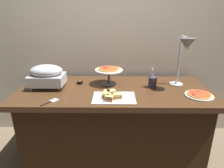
{
  "coord_description": "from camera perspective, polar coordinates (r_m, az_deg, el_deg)",
  "views": [
    {
      "loc": [
        0.0,
        -1.82,
        1.47
      ],
      "look_at": [
        -0.02,
        0.0,
        0.81
      ],
      "focal_mm": 31.14,
      "sensor_mm": 36.0,
      "label": 1
    }
  ],
  "objects": [
    {
      "name": "sauce_cup_near",
      "position": [
        2.11,
        -9.47,
        0.54
      ],
      "size": [
        0.06,
        0.06,
        0.03
      ],
      "color": "black",
      "rests_on": "buffet_table"
    },
    {
      "name": "heat_lamp",
      "position": [
        1.96,
        20.59,
        9.57
      ],
      "size": [
        0.15,
        0.31,
        0.51
      ],
      "color": "#B7BABF",
      "rests_on": "buffet_table"
    },
    {
      "name": "chafing_dish",
      "position": [
        2.03,
        -18.7,
        2.51
      ],
      "size": [
        0.34,
        0.24,
        0.24
      ],
      "color": "#B7BABF",
      "rests_on": "buffet_table"
    },
    {
      "name": "sandwich_platter",
      "position": [
        1.72,
        -0.09,
        -3.69
      ],
      "size": [
        0.37,
        0.27,
        0.06
      ],
      "color": "white",
      "rests_on": "buffet_table"
    },
    {
      "name": "back_wall",
      "position": [
        2.33,
        0.6,
        13.28
      ],
      "size": [
        4.4,
        0.04,
        2.4
      ],
      "primitive_type": "cube",
      "color": "beige",
      "rests_on": "ground_plane"
    },
    {
      "name": "pizza_plate_center",
      "position": [
        2.03,
        -1.02,
        3.77
      ],
      "size": [
        0.29,
        0.29,
        0.18
      ],
      "color": "#595B60",
      "rests_on": "buffet_table"
    },
    {
      "name": "utensil_holder",
      "position": [
        2.01,
        11.7,
        0.63
      ],
      "size": [
        0.08,
        0.08,
        0.23
      ],
      "color": "#383347",
      "rests_on": "buffet_table"
    },
    {
      "name": "pizza_plate_front",
      "position": [
        1.94,
        24.13,
        -2.93
      ],
      "size": [
        0.25,
        0.25,
        0.03
      ],
      "color": "white",
      "rests_on": "buffet_table"
    },
    {
      "name": "ground_plane",
      "position": [
        2.34,
        0.47,
        -19.03
      ],
      "size": [
        8.0,
        8.0,
        0.0
      ],
      "primitive_type": "plane",
      "color": "brown"
    },
    {
      "name": "buffet_table",
      "position": [
        2.12,
        0.5,
        -10.88
      ],
      "size": [
        1.9,
        0.84,
        0.76
      ],
      "color": "#422816",
      "rests_on": "ground_plane"
    },
    {
      "name": "serving_spatula",
      "position": [
        1.74,
        -17.77,
        -4.98
      ],
      "size": [
        0.12,
        0.16,
        0.01
      ],
      "color": "#B7BABF",
      "rests_on": "buffet_table"
    }
  ]
}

